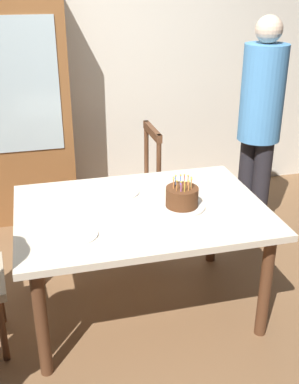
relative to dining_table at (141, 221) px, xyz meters
name	(u,v)px	position (x,y,z in m)	size (l,w,h in m)	color
ground	(142,306)	(0.00, 0.00, -0.64)	(6.40, 6.40, 0.00)	brown
back_wall	(93,60)	(0.00, 1.85, 0.66)	(6.40, 0.10, 2.60)	silver
dining_table	(141,221)	(0.00, 0.00, 0.00)	(1.47, 1.04, 0.72)	beige
birthday_cake	(182,198)	(0.24, -0.05, 0.14)	(0.28, 0.28, 0.19)	silver
plate_near_celebrant	(77,235)	(-0.41, -0.23, 0.09)	(0.22, 0.22, 0.01)	white
plate_far_side	(122,192)	(-0.07, 0.23, 0.09)	(0.22, 0.22, 0.01)	white
fork_near_celebrant	(47,237)	(-0.57, -0.21, 0.09)	(0.18, 0.02, 0.01)	silver
fork_far_side	(97,196)	(-0.23, 0.22, 0.09)	(0.18, 0.02, 0.01)	silver
chair_spindle_back	(131,190)	(0.12, 0.84, -0.18)	(0.45, 0.45, 0.95)	beige
person_guest	(260,120)	(1.08, 0.69, 0.36)	(0.32, 0.32, 1.74)	#262328
china_cabinet	(2,112)	(-0.81, 1.56, 0.31)	(1.10, 0.45, 1.90)	brown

